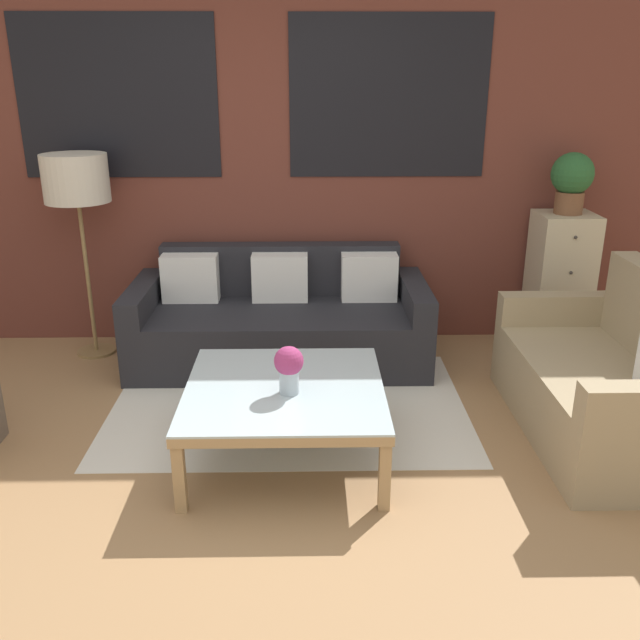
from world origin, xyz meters
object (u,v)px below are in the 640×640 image
Objects in this scene: floor_lamp at (76,184)px; drawer_cabinet at (559,282)px; potted_plant at (572,179)px; flower_vase at (289,367)px; couch_dark at (280,322)px; settee_vintage at (609,384)px; coffee_table at (285,396)px.

drawer_cabinet is at bearing 1.17° from floor_lamp.
potted_plant is 1.69× the size of flower_vase.
couch_dark is 4.82× the size of potted_plant.
settee_vintage reaches higher than coffee_table.
potted_plant is at bearing 1.17° from floor_lamp.
floor_lamp is (-3.28, 1.27, 0.94)m from settee_vintage.
floor_lamp is at bearing 133.41° from flower_vase.
potted_plant is at bearing 90.00° from drawer_cabinet.
floor_lamp reaches higher than settee_vintage.
floor_lamp reaches higher than flower_vase.
floor_lamp is 3.52m from drawer_cabinet.
potted_plant reaches higher than couch_dark.
coffee_table is 4.08× the size of flower_vase.
couch_dark is at bearing -174.17° from potted_plant.
flower_vase is at bearing -71.04° from coffee_table.
settee_vintage reaches higher than flower_vase.
settee_vintage is 1.04× the size of floor_lamp.
settee_vintage is 1.36m from drawer_cabinet.
drawer_cabinet is (1.98, 1.56, 0.14)m from coffee_table.
flower_vase is at bearing -46.59° from floor_lamp.
coffee_table is 2.68m from potted_plant.
couch_dark is at bearing 149.28° from settee_vintage.
coffee_table is 0.22m from flower_vase.
couch_dark reaches higher than coffee_table.
drawer_cabinet reaches higher than coffee_table.
couch_dark is 2.29m from potted_plant.
settee_vintage is 1.65m from potted_plant.
couch_dark is 1.43× the size of floor_lamp.
couch_dark is 8.17× the size of flower_vase.
drawer_cabinet is 2.55m from flower_vase.
settee_vintage is at bearing -21.15° from floor_lamp.
settee_vintage is at bearing -30.72° from couch_dark.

